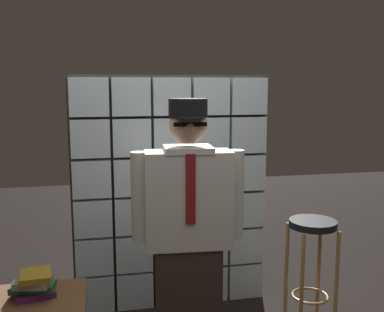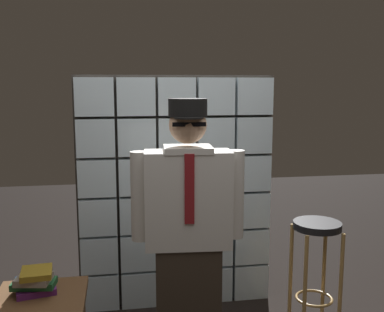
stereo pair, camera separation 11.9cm
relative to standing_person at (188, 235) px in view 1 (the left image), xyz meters
The scene contains 5 objects.
glass_block_wall 0.91m from the standing_person, 86.76° to the left, with size 1.58×0.10×1.89m.
standing_person is the anchor object (origin of this frame).
bar_stool 1.07m from the standing_person, 17.89° to the left, with size 0.34×0.34×0.83m.
book_stack 0.94m from the standing_person, behind, with size 0.27×0.21×0.15m.
coffee_mug 1.02m from the standing_person, behind, with size 0.13×0.08×0.09m.
Camera 1 is at (-0.57, -2.28, 1.79)m, focal length 42.46 mm.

